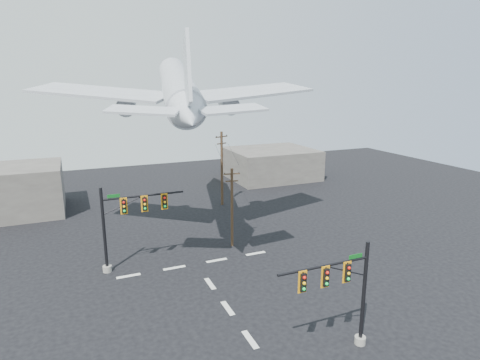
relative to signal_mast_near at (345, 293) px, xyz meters
name	(u,v)px	position (x,y,z in m)	size (l,w,h in m)	color
ground	(250,340)	(-4.73, 3.14, -3.89)	(120.00, 120.00, 0.00)	black
lane_markings	(221,299)	(-4.73, 8.47, -3.88)	(14.00, 21.20, 0.01)	silver
signal_mast_near	(345,293)	(0.00, 0.00, 0.00)	(6.37, 0.76, 6.90)	gray
signal_mast_far	(125,223)	(-10.54, 16.64, 0.41)	(7.38, 0.84, 7.60)	gray
utility_pole_a	(232,206)	(-0.11, 17.78, 0.30)	(1.59, 0.40, 8.01)	#422C1C
utility_pole_b	(222,167)	(3.90, 31.43, 1.30)	(1.91, 0.86, 9.91)	#422C1C
power_lines	(226,153)	(1.90, 24.61, 4.42)	(5.64, 13.66, 0.03)	black
airliner	(178,87)	(-3.84, 22.89, 11.75)	(27.94, 29.76, 7.99)	silver
building_right	(271,163)	(17.27, 43.14, -1.39)	(14.00, 12.00, 5.00)	#67615B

